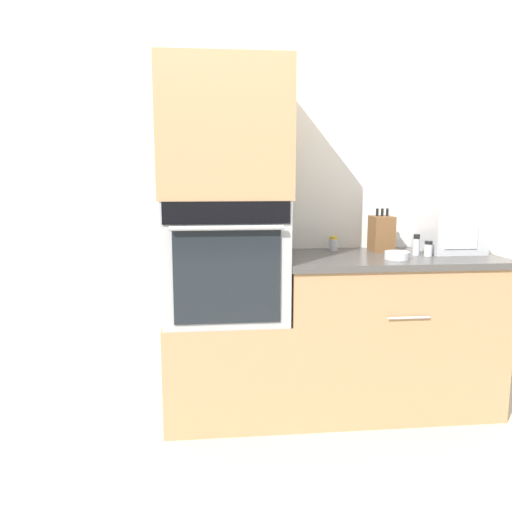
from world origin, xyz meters
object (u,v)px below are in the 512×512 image
object	(u,v)px
knife_block	(381,234)
bowl	(397,255)
condiment_jar_mid	(333,244)
condiment_jar_near	(428,249)
wall_oven	(225,258)
condiment_jar_far	(416,245)
microwave	(449,230)

from	to	relation	value
knife_block	bowl	world-z (taller)	knife_block
bowl	condiment_jar_mid	world-z (taller)	condiment_jar_mid
condiment_jar_near	knife_block	bearing A→B (deg)	135.73
wall_oven	condiment_jar_near	distance (m)	1.14
wall_oven	condiment_jar_far	size ratio (longest dim) A/B	5.42
bowl	condiment_jar_mid	bearing A→B (deg)	128.22
microwave	condiment_jar_mid	world-z (taller)	microwave
condiment_jar_far	condiment_jar_near	bearing A→B (deg)	-33.29
bowl	condiment_jar_far	bearing A→B (deg)	37.13
knife_block	condiment_jar_mid	xyz separation A→B (m)	(-0.28, 0.06, -0.06)
wall_oven	microwave	bearing A→B (deg)	4.77
wall_oven	condiment_jar_mid	bearing A→B (deg)	17.57
wall_oven	condiment_jar_near	bearing A→B (deg)	-2.20
condiment_jar_far	microwave	bearing A→B (deg)	25.55
condiment_jar_mid	bowl	bearing A→B (deg)	-51.78
condiment_jar_mid	condiment_jar_far	bearing A→B (deg)	-27.12
wall_oven	condiment_jar_near	xyz separation A→B (m)	(1.14, -0.04, 0.04)
wall_oven	bowl	xyz separation A→B (m)	(0.92, -0.13, 0.02)
microwave	condiment_jar_near	world-z (taller)	microwave
knife_block	condiment_jar_far	bearing A→B (deg)	-47.55
condiment_jar_near	condiment_jar_mid	size ratio (longest dim) A/B	0.97
bowl	wall_oven	bearing A→B (deg)	172.15
knife_block	bowl	bearing A→B (deg)	-92.08
condiment_jar_near	condiment_jar_mid	distance (m)	0.54
knife_block	condiment_jar_near	world-z (taller)	knife_block
condiment_jar_mid	microwave	bearing A→B (deg)	-8.29
knife_block	condiment_jar_far	world-z (taller)	knife_block
condiment_jar_mid	knife_block	bearing A→B (deg)	-11.32
knife_block	bowl	size ratio (longest dim) A/B	1.91
microwave	bowl	size ratio (longest dim) A/B	2.74
microwave	condiment_jar_near	bearing A→B (deg)	-141.35
wall_oven	bowl	world-z (taller)	wall_oven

